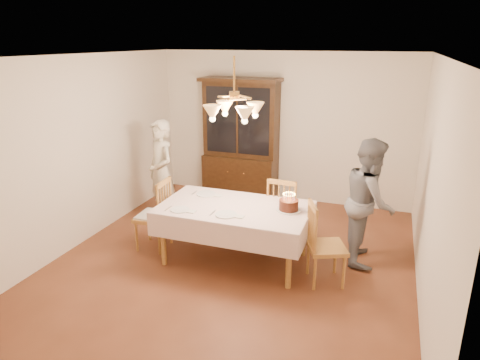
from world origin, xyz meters
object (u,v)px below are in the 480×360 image
at_px(dining_table, 235,212).
at_px(chair_far_side, 284,214).
at_px(china_hutch, 241,142).
at_px(elderly_woman, 161,172).
at_px(birthday_cake, 289,205).

relative_size(dining_table, chair_far_side, 1.90).
bearing_deg(china_hutch, dining_table, -72.35).
distance_m(elderly_woman, birthday_cake, 2.30).
bearing_deg(dining_table, birthday_cake, 7.64).
bearing_deg(birthday_cake, chair_far_side, 107.74).
xyz_separation_m(elderly_woman, birthday_cake, (2.19, -0.71, 0.01)).
relative_size(china_hutch, chair_far_side, 2.16).
xyz_separation_m(dining_table, elderly_woman, (-1.51, 0.81, 0.13)).
height_order(china_hutch, chair_far_side, china_hutch).
xyz_separation_m(china_hutch, chair_far_side, (1.20, -1.56, -0.60)).
distance_m(chair_far_side, birthday_cake, 0.74).
bearing_deg(chair_far_side, elderly_woman, 176.77).
bearing_deg(birthday_cake, dining_table, -172.36).
distance_m(dining_table, birthday_cake, 0.70).
bearing_deg(dining_table, elderly_woman, 151.92).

